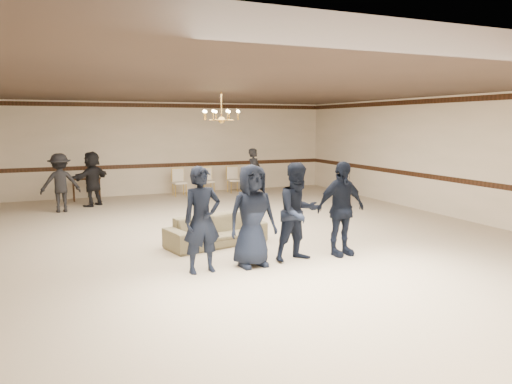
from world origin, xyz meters
The scene contains 16 objects.
room centered at (0.00, 0.00, 1.60)m, with size 12.01×14.01×3.21m.
chair_rail centered at (0.00, 6.99, 1.00)m, with size 12.00×0.02×0.14m, color black.
crown_molding centered at (0.00, 6.99, 3.08)m, with size 12.00×0.02×0.14m, color black.
chandelier centered at (0.00, 1.00, 2.88)m, with size 0.94×0.94×0.89m, color #BF8F3D, non-canonical shape.
boy_a centered at (-1.46, -2.25, 0.89)m, with size 0.65×0.43×1.78m, color black.
boy_b centered at (-0.56, -2.25, 0.89)m, with size 0.87×0.57×1.78m, color black.
boy_c centered at (0.34, -2.25, 0.89)m, with size 0.87×0.68×1.78m, color black.
boy_d centered at (1.24, -2.25, 0.89)m, with size 1.05×0.44×1.78m, color black.
settee centered at (-0.69, -0.62, 0.30)m, with size 2.05×0.80×0.60m, color #726B4C.
adult_left centered at (-3.55, 4.57, 0.82)m, with size 1.06×0.61×1.65m, color black.
adult_mid centered at (-2.65, 5.27, 0.82)m, with size 1.53×0.49×1.65m, color black.
adult_right centered at (2.45, 4.87, 0.82)m, with size 0.60×0.39×1.65m, color black.
banquet_chair_left centered at (0.23, 6.22, 0.46)m, with size 0.45×0.45×0.93m, color beige, non-canonical shape.
banquet_chair_mid centered at (1.23, 6.22, 0.46)m, with size 0.45×0.45×0.93m, color beige, non-canonical shape.
banquet_chair_right centered at (2.23, 6.22, 0.46)m, with size 0.45×0.45×0.93m, color beige, non-canonical shape.
console_table centered at (-2.77, 6.42, 0.37)m, with size 0.88×0.37×0.74m, color #321B10.
Camera 1 is at (-3.66, -9.76, 2.49)m, focal length 33.56 mm.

